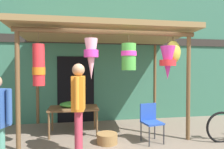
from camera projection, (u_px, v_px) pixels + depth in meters
The scene contains 8 objects.
ground_plane at pixel (124, 147), 4.17m from camera, with size 30.00×30.00×0.00m, color #756656.
shop_facade at pixel (107, 56), 6.37m from camera, with size 12.21×0.29×4.05m.
market_stall_canopy at pixel (107, 41), 5.03m from camera, with size 4.17×2.51×2.64m.
display_table at pixel (74, 110), 5.02m from camera, with size 1.21×0.75×0.66m.
flower_heap_on_table at pixel (73, 104), 5.04m from camera, with size 0.64×0.45×0.14m.
folding_chair at pixel (150, 119), 4.48m from camera, with size 0.46×0.46×0.84m.
wicker_basket_by_table at pixel (107, 138), 4.37m from camera, with size 0.45×0.45×0.22m, color olive.
shopper_by_bananas at pixel (79, 101), 3.77m from camera, with size 0.27×0.59×1.73m.
Camera 1 is at (-0.96, -4.02, 1.63)m, focal length 32.11 mm.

